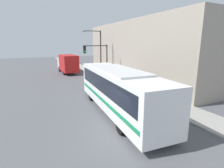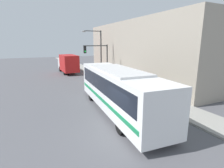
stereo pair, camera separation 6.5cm
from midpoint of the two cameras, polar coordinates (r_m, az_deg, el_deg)
The scene contains 10 objects.
ground_plane at distance 10.14m, azimuth 2.54°, elevation -15.80°, with size 120.00×120.00×0.00m, color #515156.
sidewalk at distance 29.94m, azimuth -6.08°, elevation 3.75°, with size 2.58×70.00×0.12m.
building_facade at distance 24.66m, azimuth 9.73°, elevation 10.48°, with size 6.00×22.49×7.68m.
city_bus at distance 12.41m, azimuth 1.79°, elevation -1.26°, with size 3.32×11.00×3.17m.
delivery_truck at distance 30.41m, azimuth -14.37°, elevation 6.60°, with size 2.25×6.91×3.05m.
fire_hydrant at distance 15.97m, azimuth 11.15°, elevation -3.07°, with size 0.28×0.37×0.78m.
traffic_light_pole at distance 22.72m, azimuth -4.56°, elevation 9.16°, with size 3.28×0.35×4.64m.
street_lamp at distance 25.18m, azimuth -4.66°, elevation 11.19°, with size 2.80×0.28×6.52m.
pedestrian_near_corner at distance 18.81m, azimuth 9.25°, elevation 0.75°, with size 0.34×0.34×1.58m.
pedestrian_mid_block at distance 18.87m, azimuth 5.68°, elevation 1.08°, with size 0.34×0.34×1.69m.
Camera 1 is at (-4.32, -7.76, 4.90)m, focal length 28.00 mm.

